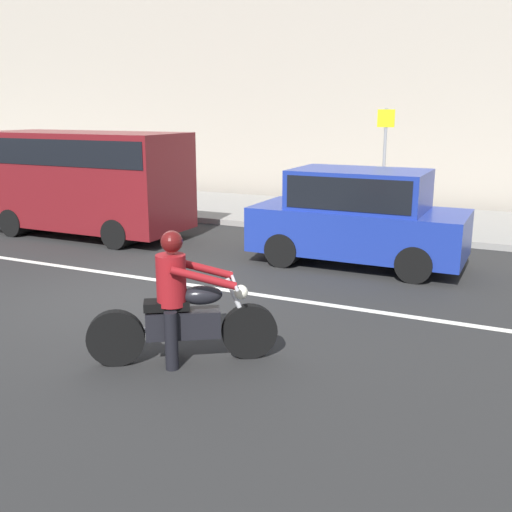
{
  "coord_description": "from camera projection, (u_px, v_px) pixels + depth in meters",
  "views": [
    {
      "loc": [
        5.52,
        -7.24,
        2.88
      ],
      "look_at": [
        2.21,
        -0.25,
        0.95
      ],
      "focal_mm": 41.45,
      "sensor_mm": 36.0,
      "label": 1
    }
  ],
  "objects": [
    {
      "name": "parked_van_maroon",
      "position": [
        85.0,
        176.0,
        13.57
      ],
      "size": [
        4.81,
        1.96,
        2.38
      ],
      "color": "maroon",
      "rests_on": "ground_plane"
    },
    {
      "name": "sidewalk_slab",
      "position": [
        312.0,
        214.0,
        16.33
      ],
      "size": [
        40.0,
        4.4,
        0.14
      ],
      "primitive_type": "cube",
      "color": "gray",
      "rests_on": "ground_plane"
    },
    {
      "name": "lane_marking_stripe",
      "position": [
        145.0,
        278.0,
        10.33
      ],
      "size": [
        18.0,
        0.14,
        0.01
      ],
      "primitive_type": "cube",
      "color": "silver",
      "rests_on": "ground_plane"
    },
    {
      "name": "building_facade",
      "position": [
        354.0,
        43.0,
        18.16
      ],
      "size": [
        40.0,
        1.4,
        9.71
      ],
      "primitive_type": "cube",
      "color": "#A89E8E",
      "rests_on": "ground_plane"
    },
    {
      "name": "street_sign_post",
      "position": [
        384.0,
        152.0,
        15.16
      ],
      "size": [
        0.44,
        0.08,
        2.76
      ],
      "color": "gray",
      "rests_on": "sidewalk_slab"
    },
    {
      "name": "ground_plane",
      "position": [
        137.0,
        296.0,
        9.34
      ],
      "size": [
        80.0,
        80.0,
        0.0
      ],
      "primitive_type": "plane",
      "color": "#262626"
    },
    {
      "name": "parked_hatchback_cobalt_blue",
      "position": [
        358.0,
        216.0,
        11.05
      ],
      "size": [
        3.93,
        1.76,
        1.8
      ],
      "color": "navy",
      "rests_on": "ground_plane"
    },
    {
      "name": "motorcycle_with_rider_crimson",
      "position": [
        182.0,
        310.0,
        6.79
      ],
      "size": [
        1.91,
        1.31,
        1.57
      ],
      "color": "black",
      "rests_on": "ground_plane"
    }
  ]
}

